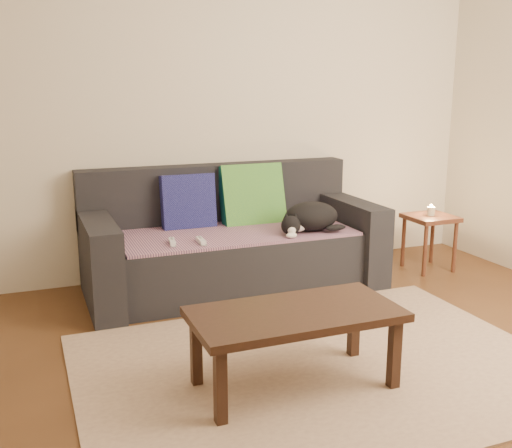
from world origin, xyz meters
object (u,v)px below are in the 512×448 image
Objects in this scene: wii_remote_a at (172,242)px; coffee_table at (295,320)px; sofa at (231,246)px; side_table at (430,225)px; cat at (310,217)px; wii_remote_b at (201,241)px.

wii_remote_a is 1.32m from coffee_table.
side_table is (1.62, -0.19, 0.06)m from sofa.
wii_remote_a is at bearing -167.49° from cat.
side_table is at bearing -6.53° from sofa.
cat reaches higher than wii_remote_b.
sofa is 2.08× the size of coffee_table.
cat is at bearing -175.37° from side_table.
sofa is at bearing 82.26° from coffee_table.
sofa is 0.47m from wii_remote_b.
side_table is at bearing -79.22° from wii_remote_a.
side_table is 2.29m from coffee_table.
coffee_table is at bearing -172.36° from wii_remote_b.
wii_remote_a is 0.19m from wii_remote_b.
side_table is (2.12, 0.09, -0.09)m from wii_remote_a.
wii_remote_b is at bearing -176.14° from side_table.
cat reaches higher than coffee_table.
sofa reaches higher than wii_remote_b.
sofa is at bearing 173.47° from side_table.
sofa is 1.57m from coffee_table.
wii_remote_b reaches higher than side_table.
cat is 1.14m from side_table.
wii_remote_a is 0.34× the size of side_table.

